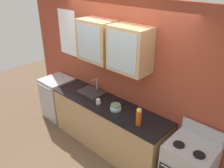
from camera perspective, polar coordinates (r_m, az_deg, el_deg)
ground_plane at (r=4.55m, az=-1.04°, el=-14.73°), size 10.00×10.00×0.00m
back_wall_unit at (r=3.98m, az=1.90°, el=3.50°), size 4.76×0.48×2.64m
counter at (r=4.26m, az=-1.09°, el=-10.14°), size 2.32×0.63×0.90m
sink_faucet at (r=4.37m, az=-5.06°, el=-1.95°), size 0.47×0.35×0.25m
bowl_stack at (r=3.84m, az=0.91°, el=-5.70°), size 0.19×0.19×0.10m
vase at (r=3.46m, az=6.57°, el=-7.94°), size 0.08×0.08×0.29m
cup_near_sink at (r=4.00m, az=-3.41°, el=-4.31°), size 0.11×0.07×0.09m
dishwasher at (r=5.25m, az=-13.03°, el=-3.30°), size 0.57×0.62×0.90m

